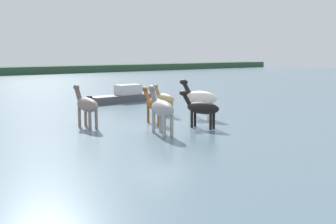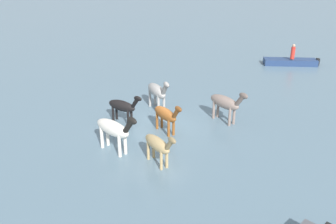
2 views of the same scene
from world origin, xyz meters
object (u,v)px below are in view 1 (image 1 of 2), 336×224
(horse_lead, at_px, (164,99))
(boat_skiff_near, at_px, (123,97))
(horse_dun_straggler, at_px, (155,104))
(horse_dark_mare, at_px, (87,105))
(horse_rear_stallion, at_px, (162,108))
(horse_pinto_flank, at_px, (200,97))
(horse_mid_herd, at_px, (201,108))

(horse_lead, xyz_separation_m, boat_skiff_near, (1.97, 6.92, -0.60))
(horse_dun_straggler, height_order, horse_dark_mare, horse_dark_mare)
(horse_rear_stallion, relative_size, horse_lead, 1.20)
(horse_pinto_flank, distance_m, horse_rear_stallion, 5.11)
(horse_dun_straggler, distance_m, horse_mid_herd, 2.52)
(horse_lead, height_order, horse_mid_herd, horse_mid_herd)
(horse_dun_straggler, relative_size, horse_lead, 1.05)
(horse_dark_mare, bearing_deg, horse_lead, -75.41)
(horse_dark_mare, bearing_deg, horse_rear_stallion, -151.30)
(horse_dun_straggler, xyz_separation_m, boat_skiff_near, (4.25, 8.88, -0.64))
(horse_pinto_flank, bearing_deg, horse_rear_stallion, 112.10)
(horse_lead, bearing_deg, horse_rear_stallion, 147.50)
(horse_rear_stallion, bearing_deg, horse_mid_herd, -70.14)
(horse_rear_stallion, relative_size, boat_skiff_near, 0.49)
(horse_pinto_flank, height_order, horse_dun_straggler, horse_pinto_flank)
(horse_rear_stallion, bearing_deg, horse_dark_mare, 40.70)
(horse_lead, height_order, horse_dark_mare, horse_dark_mare)
(horse_pinto_flank, height_order, horse_mid_herd, horse_pinto_flank)
(horse_dark_mare, relative_size, horse_mid_herd, 1.15)
(horse_dark_mare, xyz_separation_m, boat_skiff_near, (7.38, 7.72, -0.75))
(horse_dark_mare, relative_size, boat_skiff_near, 0.48)
(horse_dun_straggler, distance_m, horse_lead, 3.01)
(horse_pinto_flank, xyz_separation_m, boat_skiff_near, (1.30, 9.05, -0.79))
(horse_lead, relative_size, horse_mid_herd, 0.99)
(horse_rear_stallion, relative_size, horse_dark_mare, 1.04)
(horse_dun_straggler, xyz_separation_m, horse_dark_mare, (-3.13, 1.17, 0.11))
(horse_pinto_flank, relative_size, horse_mid_herd, 1.19)
(horse_mid_herd, xyz_separation_m, boat_skiff_near, (3.42, 11.27, -0.61))
(horse_dun_straggler, bearing_deg, horse_dark_mare, 79.34)
(horse_dark_mare, xyz_separation_m, horse_mid_herd, (3.95, -3.55, -0.14))
(horse_dark_mare, distance_m, boat_skiff_near, 10.70)
(horse_rear_stallion, xyz_separation_m, horse_mid_herd, (2.45, 0.07, -0.19))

